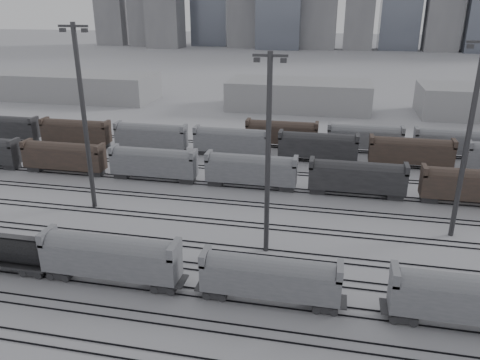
% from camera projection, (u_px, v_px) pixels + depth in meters
% --- Properties ---
extents(ground, '(900.00, 900.00, 0.00)m').
position_uv_depth(ground, '(122.00, 289.00, 50.20)').
color(ground, '#B4B4B9').
rests_on(ground, ground).
extents(tracks, '(220.00, 71.50, 0.16)m').
position_uv_depth(tracks, '(176.00, 219.00, 66.16)').
color(tracks, black).
rests_on(tracks, ground).
extents(hopper_car_a, '(15.36, 3.05, 5.49)m').
position_uv_depth(hopper_car_a, '(110.00, 256.00, 50.20)').
color(hopper_car_a, '#232326').
rests_on(hopper_car_a, ground).
extents(hopper_car_b, '(14.19, 2.82, 5.07)m').
position_uv_depth(hopper_car_b, '(270.00, 276.00, 46.91)').
color(hopper_car_b, '#232326').
rests_on(hopper_car_b, ground).
extents(hopper_car_c, '(15.11, 3.00, 5.40)m').
position_uv_depth(hopper_car_c, '(474.00, 298.00, 43.13)').
color(hopper_car_c, '#232326').
rests_on(hopper_car_c, ground).
extents(light_mast_b, '(4.23, 0.68, 26.46)m').
position_uv_depth(light_mast_b, '(84.00, 115.00, 65.61)').
color(light_mast_b, '#39393B').
rests_on(light_mast_b, ground).
extents(light_mast_c, '(3.84, 0.62, 24.03)m').
position_uv_depth(light_mast_c, '(268.00, 152.00, 53.55)').
color(light_mast_c, '#39393B').
rests_on(light_mast_c, ground).
extents(light_mast_d, '(4.02, 0.64, 25.13)m').
position_uv_depth(light_mast_d, '(468.00, 138.00, 57.10)').
color(light_mast_d, '#39393B').
rests_on(light_mast_d, ground).
extents(bg_string_near, '(151.00, 3.00, 5.60)m').
position_uv_depth(bg_string_near, '(251.00, 171.00, 76.89)').
color(bg_string_near, gray).
rests_on(bg_string_near, ground).
extents(bg_string_mid, '(151.00, 3.00, 5.60)m').
position_uv_depth(bg_string_mid, '(318.00, 147.00, 89.56)').
color(bg_string_mid, '#232326').
rests_on(bg_string_mid, ground).
extents(bg_string_far, '(66.00, 3.00, 5.60)m').
position_uv_depth(bg_string_far, '(408.00, 141.00, 93.47)').
color(bg_string_far, '#48362D').
rests_on(bg_string_far, ground).
extents(warehouse_left, '(50.00, 18.00, 8.00)m').
position_uv_depth(warehouse_left, '(77.00, 86.00, 147.25)').
color(warehouse_left, gray).
rests_on(warehouse_left, ground).
extents(warehouse_mid, '(40.00, 18.00, 8.00)m').
position_uv_depth(warehouse_mid, '(299.00, 95.00, 133.64)').
color(warehouse_mid, gray).
rests_on(warehouse_mid, ground).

